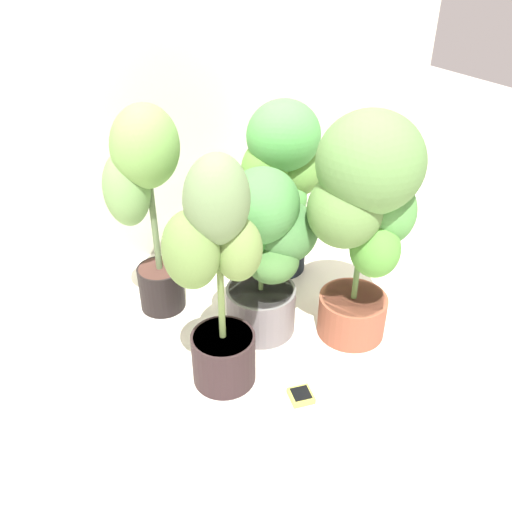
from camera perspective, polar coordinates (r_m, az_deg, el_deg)
name	(u,v)px	position (r m, az deg, el deg)	size (l,w,h in m)	color
ground_plane	(273,338)	(2.19, 1.84, -8.72)	(8.00, 8.00, 0.00)	silver
mylar_back_wall	(168,40)	(2.45, -9.36, 21.72)	(3.20, 0.01, 2.00)	silver
potted_plant_front_left	(216,270)	(1.72, -4.26, -1.52)	(0.34, 0.26, 0.88)	#2F2122
potted_plant_back_right	(283,170)	(2.36, 2.85, 9.08)	(0.44, 0.38, 0.81)	black
potted_plant_back_left	(144,189)	(2.10, -11.80, 6.96)	(0.37, 0.34, 0.89)	black
potted_plant_front_right	(365,208)	(1.94, 11.51, 5.06)	(0.52, 0.51, 0.92)	#9A5039
potted_plant_center	(264,245)	(2.00, 0.86, 1.22)	(0.50, 0.42, 0.70)	slate
hygrometer_box	(301,396)	(1.96, 4.81, -14.60)	(0.10, 0.10, 0.03)	#D3CE4D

